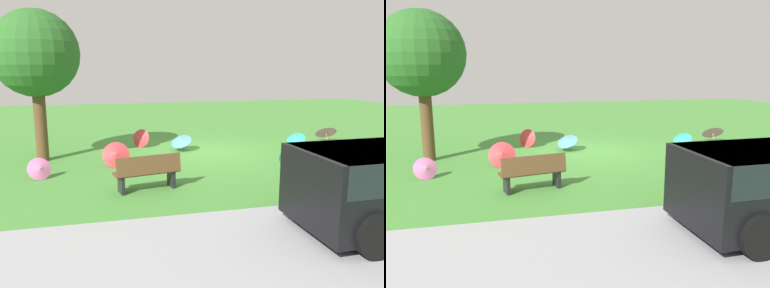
% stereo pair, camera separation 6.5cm
% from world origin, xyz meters
% --- Properties ---
extents(ground, '(40.00, 40.00, 0.00)m').
position_xyz_m(ground, '(0.00, 0.00, 0.00)').
color(ground, '#478C38').
extents(road_strip, '(40.00, 3.61, 0.01)m').
position_xyz_m(road_strip, '(0.00, 7.46, 0.00)').
color(road_strip, '#9E9EA3').
rests_on(road_strip, ground).
extents(park_bench, '(1.66, 0.77, 0.90)m').
position_xyz_m(park_bench, '(2.58, 3.90, 0.47)').
color(park_bench, brown).
rests_on(park_bench, ground).
extents(shade_tree, '(2.67, 2.67, 4.71)m').
position_xyz_m(shade_tree, '(5.44, -0.02, 3.34)').
color(shade_tree, brown).
rests_on(shade_tree, ground).
extents(parasol_red_0, '(0.84, 0.77, 0.80)m').
position_xyz_m(parasol_red_0, '(3.20, 1.45, 0.40)').
color(parasol_red_0, tan).
rests_on(parasol_red_0, ground).
extents(parasol_teal_0, '(0.84, 0.81, 0.77)m').
position_xyz_m(parasol_teal_0, '(-1.94, 2.47, 0.38)').
color(parasol_teal_0, tan).
rests_on(parasol_teal_0, ground).
extents(parasol_red_1, '(0.74, 0.77, 0.71)m').
position_xyz_m(parasol_red_1, '(2.16, -1.38, 0.35)').
color(parasol_red_1, tan).
rests_on(parasol_red_1, ground).
extents(parasol_blue_1, '(1.03, 1.03, 0.64)m').
position_xyz_m(parasol_blue_1, '(0.81, -0.38, 0.40)').
color(parasol_blue_1, tan).
rests_on(parasol_blue_1, ground).
extents(parasol_pink_0, '(0.97, 0.90, 0.71)m').
position_xyz_m(parasol_pink_0, '(-5.34, -0.81, 0.40)').
color(parasol_pink_0, tan).
rests_on(parasol_pink_0, ground).
extents(parasol_teal_1, '(0.91, 0.93, 0.62)m').
position_xyz_m(parasol_teal_1, '(-3.47, 0.12, 0.35)').
color(parasol_teal_1, tan).
rests_on(parasol_teal_1, ground).
extents(parasol_pink_1, '(0.71, 0.61, 0.61)m').
position_xyz_m(parasol_pink_1, '(5.25, 2.27, 0.31)').
color(parasol_pink_1, tan).
rests_on(parasol_pink_1, ground).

